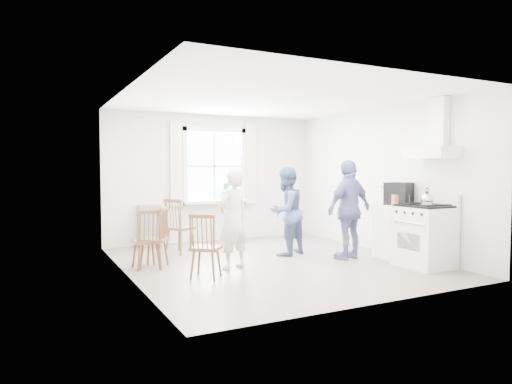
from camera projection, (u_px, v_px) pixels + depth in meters
name	position (u px, v px, depth m)	size (l,w,h in m)	color
room_shell	(272.00, 181.00, 7.24)	(4.62, 5.12, 2.64)	#786B5C
window_assembly	(215.00, 170.00, 9.41)	(1.88, 0.24, 1.70)	white
range_hood	(434.00, 142.00, 6.94)	(0.45, 0.76, 0.94)	silver
shelf_unit	(149.00, 226.00, 8.73)	(0.40, 0.30, 0.80)	slate
gas_stove	(424.00, 235.00, 6.94)	(0.68, 0.76, 1.12)	silver
kettle	(427.00, 199.00, 6.80)	(0.19, 0.19, 0.27)	silver
low_cabinet	(395.00, 232.00, 7.60)	(0.50, 0.55, 0.90)	silver
stereo_stack	(399.00, 194.00, 7.55)	(0.53, 0.50, 0.37)	black
cardboard_box	(399.00, 200.00, 7.46)	(0.28, 0.20, 0.18)	olive
windsor_chair_a	(148.00, 233.00, 6.76)	(0.39, 0.39, 0.90)	#4F3019
windsor_chair_b	(203.00, 239.00, 6.15)	(0.53, 0.53, 0.90)	#4F3019
windsor_chair_c	(160.00, 231.00, 6.88)	(0.53, 0.53, 0.93)	#4F3019
person_left	(233.00, 219.00, 6.79)	(0.54, 0.54, 1.49)	silver
person_mid	(286.00, 211.00, 7.87)	(0.74, 0.74, 1.52)	#44507E
person_right	(349.00, 210.00, 7.54)	(0.96, 0.96, 1.65)	navy
potted_plant	(225.00, 191.00, 9.44)	(0.20, 0.20, 0.36)	#316F32
windsor_chair_d	(176.00, 220.00, 7.97)	(0.55, 0.56, 0.98)	#4F3019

